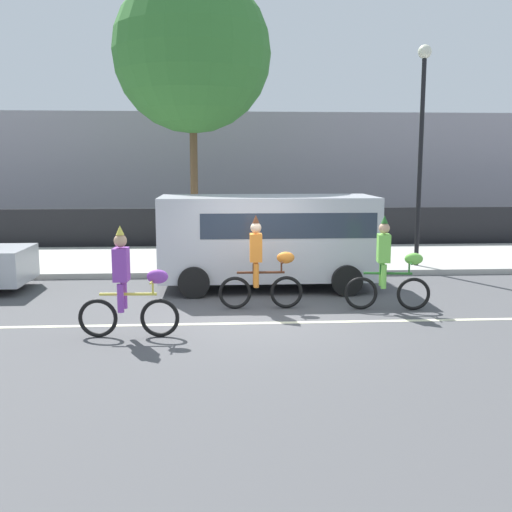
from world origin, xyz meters
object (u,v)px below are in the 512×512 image
Objects in this scene: parade_cyclist_purple at (129,289)px; parked_van_silver at (270,234)px; parade_cyclist_orange at (261,268)px; street_lamp_post at (422,123)px; parade_cyclist_lime at (389,269)px.

parked_van_silver is at bearing 55.19° from parade_cyclist_purple.
parked_van_silver is at bearing 80.09° from parade_cyclist_orange.
street_lamp_post is (4.22, 2.04, 2.71)m from parked_van_silver.
street_lamp_post is at bearing 41.85° from parade_cyclist_orange.
parade_cyclist_orange is at bearing -138.15° from street_lamp_post.
parade_cyclist_lime is at bearing -46.90° from parked_van_silver.
street_lamp_post is at bearing 40.67° from parade_cyclist_purple.
parked_van_silver reaches higher than parade_cyclist_purple.
parade_cyclist_lime is 0.38× the size of parked_van_silver.
parade_cyclist_purple is 0.33× the size of street_lamp_post.
parade_cyclist_lime is at bearing -115.04° from street_lamp_post.
parked_van_silver is 5.41m from street_lamp_post.
parade_cyclist_orange is 1.00× the size of parade_cyclist_lime.
parade_cyclist_orange and parade_cyclist_lime have the same top height.
parade_cyclist_purple is 1.00× the size of parade_cyclist_lime.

